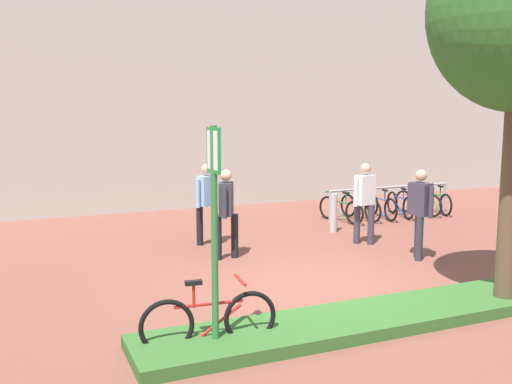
% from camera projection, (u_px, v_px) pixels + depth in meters
% --- Properties ---
extents(ground_plane, '(60.00, 60.00, 0.00)m').
position_uv_depth(ground_plane, '(315.00, 285.00, 9.35)').
color(ground_plane, brown).
extents(building_facade, '(28.00, 1.20, 10.00)m').
position_uv_depth(building_facade, '(174.00, 32.00, 16.25)').
color(building_facade, '#B2ADA3').
rests_on(building_facade, ground).
extents(planter_strip, '(7.00, 1.10, 0.16)m').
position_uv_depth(planter_strip, '(389.00, 315.00, 7.78)').
color(planter_strip, '#336028').
rests_on(planter_strip, ground).
extents(parking_sign_post, '(0.08, 0.36, 2.67)m').
position_uv_depth(parking_sign_post, '(214.00, 207.00, 6.58)').
color(parking_sign_post, '#2D7238').
rests_on(parking_sign_post, ground).
extents(bike_at_sign, '(1.68, 0.42, 0.86)m').
position_uv_depth(bike_at_sign, '(209.00, 320.00, 6.87)').
color(bike_at_sign, black).
rests_on(bike_at_sign, ground).
extents(bike_rack_cluster, '(3.76, 1.59, 0.83)m').
position_uv_depth(bike_rack_cluster, '(390.00, 204.00, 15.15)').
color(bike_rack_cluster, '#99999E').
rests_on(bike_rack_cluster, ground).
extents(bollard_steel, '(0.16, 0.16, 0.90)m').
position_uv_depth(bollard_steel, '(334.00, 213.00, 13.30)').
color(bollard_steel, '#ADADB2').
rests_on(bollard_steel, ground).
extents(person_casual_tan, '(0.55, 0.40, 1.72)m').
position_uv_depth(person_casual_tan, '(207.00, 199.00, 11.97)').
color(person_casual_tan, black).
rests_on(person_casual_tan, ground).
extents(person_shirt_white, '(0.60, 0.33, 1.72)m').
position_uv_depth(person_shirt_white, '(365.00, 198.00, 12.08)').
color(person_shirt_white, '#383342').
rests_on(person_shirt_white, ground).
extents(person_suited_navy, '(0.30, 0.60, 1.72)m').
position_uv_depth(person_suited_navy, '(420.00, 208.00, 10.87)').
color(person_suited_navy, '#2D2D38').
rests_on(person_suited_navy, ground).
extents(person_suited_dark, '(0.49, 0.55, 1.72)m').
position_uv_depth(person_suited_dark, '(226.00, 208.00, 10.88)').
color(person_suited_dark, black).
rests_on(person_suited_dark, ground).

